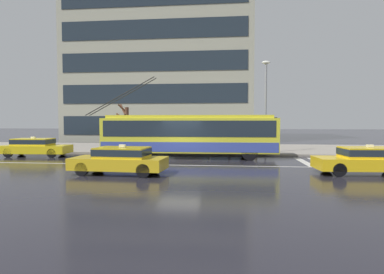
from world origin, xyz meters
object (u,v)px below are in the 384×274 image
pedestrian_approaching_curb (144,130)px  pedestrian_walking_past (195,131)px  taxi_oncoming_near (120,159)px  taxi_queued_behind_bus (35,146)px  pedestrian_waiting_by_pole (256,132)px  street_lamp (266,99)px  taxi_oncoming_far (367,159)px  bus_shelter (184,127)px  trolleybus (190,134)px  pedestrian_at_shelter (229,130)px  street_tree_bare (126,125)px

pedestrian_approaching_curb → pedestrian_walking_past: pedestrian_approaching_curb is taller
taxi_oncoming_near → taxi_queued_behind_bus: same height
taxi_oncoming_near → pedestrian_waiting_by_pole: bearing=56.1°
pedestrian_walking_past → street_lamp: street_lamp is taller
taxi_oncoming_near → pedestrian_walking_past: 11.07m
pedestrian_walking_past → taxi_oncoming_near: bearing=-103.0°
taxi_oncoming_far → pedestrian_approaching_curb: size_ratio=2.25×
taxi_oncoming_far → bus_shelter: size_ratio=1.08×
trolleybus → bus_shelter: 3.17m
bus_shelter → pedestrian_at_shelter: size_ratio=2.12×
pedestrian_at_shelter → pedestrian_waiting_by_pole: bearing=-14.9°
trolleybus → street_tree_bare: trolleybus is taller
pedestrian_walking_past → taxi_queued_behind_bus: bearing=-159.9°
taxi_queued_behind_bus → pedestrian_walking_past: (10.97, 4.01, 1.01)m
pedestrian_at_shelter → taxi_queued_behind_bus: bearing=-161.0°
trolleybus → street_tree_bare: bearing=144.7°
street_lamp → pedestrian_at_shelter: bearing=148.0°
pedestrian_waiting_by_pole → taxi_oncoming_near: bearing=-123.9°
taxi_oncoming_near → pedestrian_approaching_curb: bearing=98.9°
trolleybus → pedestrian_at_shelter: bearing=58.9°
taxi_queued_behind_bus → street_tree_bare: bearing=39.0°
trolleybus → pedestrian_walking_past: bearing=90.1°
taxi_oncoming_near → street_lamp: 12.97m
street_lamp → pedestrian_walking_past: bearing=169.5°
pedestrian_at_shelter → pedestrian_approaching_curb: (-6.90, -0.37, -0.02)m
taxi_queued_behind_bus → pedestrian_at_shelter: pedestrian_at_shelter is taller
trolleybus → pedestrian_walking_past: (-0.01, 3.76, 0.13)m
pedestrian_waiting_by_pole → taxi_queued_behind_bus: bearing=-165.3°
bus_shelter → street_tree_bare: size_ratio=1.14×
bus_shelter → pedestrian_approaching_curb: size_ratio=2.09×
trolleybus → pedestrian_approaching_curb: bearing=136.1°
bus_shelter → pedestrian_waiting_by_pole: (5.58, 0.83, -0.42)m
street_lamp → street_tree_bare: 11.27m
taxi_oncoming_far → pedestrian_at_shelter: 12.12m
pedestrian_walking_past → street_lamp: 5.95m
pedestrian_waiting_by_pole → street_tree_bare: (-10.47, 0.16, 0.54)m
pedestrian_at_shelter → street_tree_bare: bearing=-177.2°
bus_shelter → taxi_oncoming_far: bearing=-42.1°
taxi_oncoming_near → pedestrian_walking_past: bearing=77.0°
pedestrian_waiting_by_pole → taxi_oncoming_far: bearing=-66.4°
pedestrian_at_shelter → pedestrian_walking_past: size_ratio=1.02×
taxi_oncoming_far → taxi_oncoming_near: bearing=-174.3°
taxi_oncoming_far → pedestrian_waiting_by_pole: 10.63m
bus_shelter → pedestrian_walking_past: bearing=42.6°
trolleybus → taxi_oncoming_near: (-2.50, -6.99, -0.89)m
taxi_queued_behind_bus → pedestrian_walking_past: 11.72m
trolleybus → taxi_oncoming_far: bearing=-32.9°
taxi_oncoming_near → pedestrian_at_shelter: 12.58m
street_lamp → street_tree_bare: size_ratio=1.80×
taxi_oncoming_near → taxi_oncoming_far: bearing=5.7°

